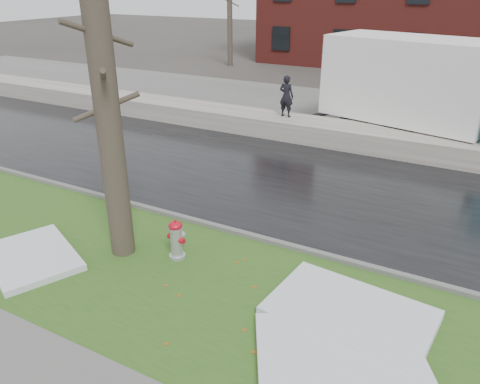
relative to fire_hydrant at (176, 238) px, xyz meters
The scene contains 15 objects.
ground 0.96m from the fire_hydrant, 39.45° to the left, with size 120.00×120.00×0.00m, color #47423D.
verge 1.09m from the fire_hydrant, 50.07° to the right, with size 60.00×4.50×0.04m, color #2C531B.
road 5.07m from the fire_hydrant, 82.95° to the left, with size 60.00×7.00×0.03m, color black.
parking_lot 13.53m from the fire_hydrant, 87.37° to the left, with size 60.00×9.00×0.03m, color slate.
curb 1.69m from the fire_hydrant, 67.69° to the left, with size 60.00×0.15×0.14m, color slate.
snowbank 9.23m from the fire_hydrant, 86.15° to the left, with size 60.00×1.60×0.75m, color #B4AFA4.
bg_tree_left 25.38m from the fire_hydrant, 116.82° to the left, with size 1.40×1.62×6.50m.
bg_tree_center 27.20m from the fire_hydrant, 101.47° to the left, with size 1.40×1.62×6.50m.
fire_hydrant is the anchor object (origin of this frame).
tree 2.98m from the fire_hydrant, 163.63° to the right, with size 1.18×1.35×6.33m.
box_truck 11.42m from the fire_hydrant, 70.53° to the left, with size 11.27×4.63×3.72m.
worker 9.47m from the fire_hydrant, 99.03° to the left, with size 0.57×0.37×1.57m, color black.
snow_patch_near 4.27m from the fire_hydrant, 18.07° to the right, with size 2.60×2.00×0.16m, color silver.
snow_patch_far 3.14m from the fire_hydrant, 149.63° to the right, with size 2.20×1.60×0.14m, color silver.
snow_patch_side 3.88m from the fire_hydrant, ahead, with size 2.80×1.80×0.18m, color silver.
Camera 1 is at (4.69, -7.49, 5.53)m, focal length 35.00 mm.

